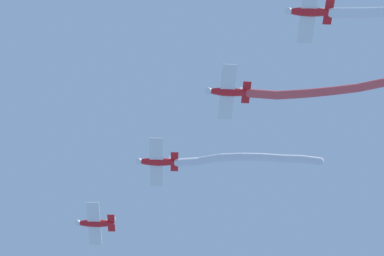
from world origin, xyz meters
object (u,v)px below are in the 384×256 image
Objects in this scene: airplane_lead at (95,223)px; airplane_left_wing at (157,162)px; airplane_right_wing at (227,92)px; airplane_slot at (309,12)px.

airplane_left_wing is at bearing 130.16° from airplane_lead.
airplane_lead is 1.02× the size of airplane_right_wing.
airplane_right_wing is 0.99× the size of airplane_slot.
airplane_slot reaches higher than airplane_left_wing.
airplane_lead is at bearing -50.42° from airplane_slot.
airplane_right_wing reaches higher than airplane_lead.
airplane_right_wing is at bearing -50.41° from airplane_slot.
airplane_lead is 11.44m from airplane_left_wing.
airplane_slot is (-5.26, -33.89, 0.75)m from airplane_lead.
airplane_slot is at bearing 128.28° from airplane_right_wing.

